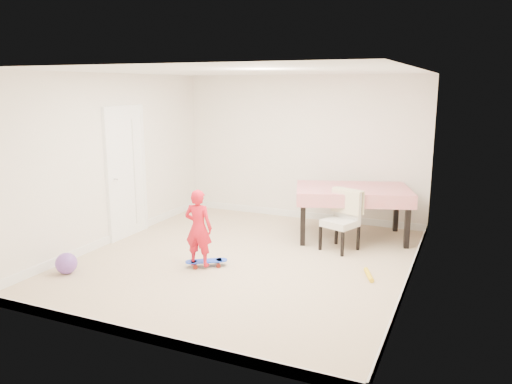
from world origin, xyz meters
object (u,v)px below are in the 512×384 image
at_px(dining_table, 352,213).
at_px(child, 199,230).
at_px(dining_chair, 340,221).
at_px(balloon, 66,263).
at_px(skateboard, 206,263).

height_order(dining_table, child, child).
bearing_deg(dining_chair, child, -114.55).
height_order(dining_chair, balloon, dining_chair).
bearing_deg(dining_table, child, -144.48).
bearing_deg(child, dining_table, -131.28).
bearing_deg(balloon, dining_table, 45.03).
bearing_deg(balloon, child, 30.84).
bearing_deg(child, balloon, 25.42).
relative_size(skateboard, balloon, 2.04).
distance_m(skateboard, balloon, 1.83).
xyz_separation_m(dining_table, dining_chair, (-0.02, -0.68, 0.04)).
bearing_deg(dining_table, balloon, -153.60).
bearing_deg(skateboard, child, -162.92).
xyz_separation_m(skateboard, child, (-0.06, -0.08, 0.48)).
relative_size(dining_chair, balloon, 3.25).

